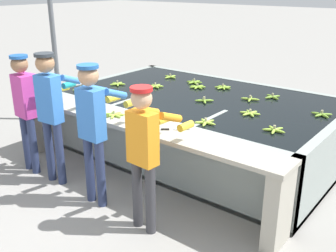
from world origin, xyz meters
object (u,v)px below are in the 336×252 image
(banana_bunch_floating_12, at_px, (273,97))
(knife_1, at_px, (51,96))
(worker_0, at_px, (27,103))
(banana_bunch_floating_2, at_px, (170,77))
(banana_bunch_ledge_0, at_px, (114,115))
(worker_1, at_px, (52,105))
(support_post_left, at_px, (53,38))
(worker_2, at_px, (94,122))
(banana_bunch_floating_6, at_px, (204,100))
(banana_bunch_floating_4, at_px, (194,82))
(worker_3, at_px, (145,146))
(banana_bunch_floating_0, at_px, (250,99))
(banana_bunch_floating_10, at_px, (322,114))
(banana_bunch_floating_3, at_px, (81,89))
(banana_bunch_floating_9, at_px, (274,130))
(banana_bunch_floating_1, at_px, (118,84))
(banana_bunch_floating_11, at_px, (206,122))
(banana_bunch_floating_5, at_px, (223,87))
(knife_0, at_px, (171,129))
(banana_bunch_floating_7, at_px, (250,113))
(banana_bunch_floating_8, at_px, (155,86))
(banana_bunch_floating_13, at_px, (197,87))

(banana_bunch_floating_12, bearing_deg, knife_1, -142.53)
(worker_0, height_order, banana_bunch_floating_2, worker_0)
(banana_bunch_floating_12, distance_m, banana_bunch_ledge_0, 2.44)
(worker_1, distance_m, support_post_left, 2.66)
(worker_2, xyz_separation_m, banana_bunch_floating_6, (0.31, 1.85, -0.12))
(banana_bunch_floating_4, relative_size, banana_bunch_floating_12, 1.06)
(banana_bunch_floating_6, bearing_deg, support_post_left, -176.30)
(worker_3, relative_size, banana_bunch_floating_0, 5.83)
(banana_bunch_floating_0, distance_m, support_post_left, 3.82)
(banana_bunch_floating_10, relative_size, banana_bunch_ledge_0, 0.99)
(worker_1, height_order, banana_bunch_floating_3, worker_1)
(banana_bunch_floating_6, height_order, banana_bunch_floating_9, same)
(banana_bunch_floating_2, xyz_separation_m, banana_bunch_floating_9, (2.64, -1.40, -0.00))
(banana_bunch_floating_1, relative_size, banana_bunch_floating_11, 0.99)
(worker_1, xyz_separation_m, banana_bunch_floating_4, (0.40, 2.64, -0.14))
(banana_bunch_floating_5, height_order, support_post_left, support_post_left)
(worker_1, height_order, knife_0, worker_1)
(worker_0, relative_size, worker_2, 0.97)
(banana_bunch_floating_11, bearing_deg, worker_2, -128.67)
(banana_bunch_floating_2, bearing_deg, support_post_left, -149.76)
(worker_1, relative_size, knife_0, 6.21)
(worker_1, height_order, knife_1, worker_1)
(banana_bunch_floating_7, distance_m, banana_bunch_floating_8, 1.93)
(banana_bunch_floating_13, xyz_separation_m, banana_bunch_ledge_0, (-0.03, -1.89, 0.00))
(banana_bunch_floating_2, relative_size, banana_bunch_floating_9, 1.02)
(banana_bunch_floating_1, xyz_separation_m, banana_bunch_floating_7, (2.51, -0.03, -0.00))
(banana_bunch_floating_4, xyz_separation_m, knife_0, (1.10, -2.06, -0.01))
(banana_bunch_ledge_0, height_order, knife_0, banana_bunch_ledge_0)
(banana_bunch_floating_0, distance_m, knife_1, 3.01)
(worker_0, height_order, knife_0, worker_0)
(banana_bunch_floating_4, bearing_deg, banana_bunch_floating_8, -118.73)
(worker_2, height_order, banana_bunch_floating_8, worker_2)
(banana_bunch_floating_4, height_order, banana_bunch_ledge_0, banana_bunch_ledge_0)
(banana_bunch_floating_6, bearing_deg, banana_bunch_floating_13, 131.46)
(worker_1, xyz_separation_m, banana_bunch_floating_1, (-0.55, 1.72, -0.14))
(banana_bunch_floating_12, bearing_deg, banana_bunch_floating_6, -131.32)
(worker_0, relative_size, banana_bunch_floating_6, 6.99)
(banana_bunch_floating_2, bearing_deg, banana_bunch_floating_13, -20.08)
(banana_bunch_floating_2, relative_size, banana_bunch_floating_11, 1.02)
(worker_3, height_order, banana_bunch_floating_13, worker_3)
(banana_bunch_floating_5, relative_size, banana_bunch_floating_10, 1.01)
(banana_bunch_floating_12, xyz_separation_m, knife_1, (-2.67, -2.05, -0.01))
(banana_bunch_floating_1, bearing_deg, banana_bunch_floating_11, -17.32)
(banana_bunch_floating_4, xyz_separation_m, banana_bunch_floating_5, (0.58, -0.00, -0.00))
(banana_bunch_floating_3, xyz_separation_m, banana_bunch_floating_10, (3.47, 1.12, 0.00))
(worker_2, height_order, banana_bunch_floating_10, worker_2)
(banana_bunch_floating_2, xyz_separation_m, banana_bunch_ledge_0, (0.77, -2.18, 0.00))
(banana_bunch_floating_2, height_order, banana_bunch_floating_9, same)
(banana_bunch_floating_10, bearing_deg, support_post_left, -172.51)
(banana_bunch_floating_5, relative_size, knife_1, 1.02)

